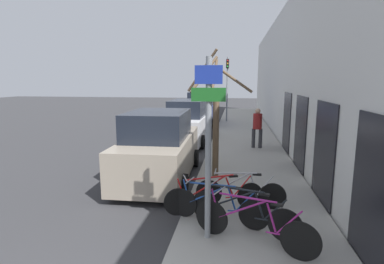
{
  "coord_description": "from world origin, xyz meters",
  "views": [
    {
      "loc": [
        2.12,
        -1.72,
        3.05
      ],
      "look_at": [
        0.95,
        6.21,
        1.67
      ],
      "focal_mm": 28.0,
      "sensor_mm": 36.0,
      "label": 1
    }
  ],
  "objects_px": {
    "bicycle_2": "(217,206)",
    "street_tree": "(215,119)",
    "signpost": "(208,143)",
    "traffic_light": "(227,81)",
    "bicycle_3": "(215,196)",
    "bicycle_1": "(243,212)",
    "parked_car_1": "(189,123)",
    "bicycle_0": "(253,225)",
    "parked_car_0": "(159,148)",
    "pedestrian_near": "(257,125)",
    "bicycle_4": "(240,192)",
    "parked_car_2": "(202,110)"
  },
  "relations": [
    {
      "from": "bicycle_3",
      "to": "traffic_light",
      "type": "height_order",
      "value": "traffic_light"
    },
    {
      "from": "parked_car_2",
      "to": "street_tree",
      "type": "bearing_deg",
      "value": -79.62
    },
    {
      "from": "bicycle_3",
      "to": "pedestrian_near",
      "type": "relative_size",
      "value": 1.25
    },
    {
      "from": "bicycle_4",
      "to": "parked_car_2",
      "type": "bearing_deg",
      "value": 11.35
    },
    {
      "from": "bicycle_2",
      "to": "street_tree",
      "type": "distance_m",
      "value": 3.37
    },
    {
      "from": "bicycle_4",
      "to": "traffic_light",
      "type": "xyz_separation_m",
      "value": [
        -0.79,
        14.85,
        2.52
      ]
    },
    {
      "from": "bicycle_2",
      "to": "pedestrian_near",
      "type": "bearing_deg",
      "value": 4.79
    },
    {
      "from": "signpost",
      "to": "parked_car_0",
      "type": "xyz_separation_m",
      "value": [
        -1.85,
        3.63,
        -0.98
      ]
    },
    {
      "from": "bicycle_1",
      "to": "parked_car_0",
      "type": "distance_m",
      "value": 4.14
    },
    {
      "from": "bicycle_0",
      "to": "parked_car_0",
      "type": "bearing_deg",
      "value": 58.22
    },
    {
      "from": "bicycle_0",
      "to": "parked_car_1",
      "type": "distance_m",
      "value": 9.93
    },
    {
      "from": "bicycle_0",
      "to": "bicycle_1",
      "type": "relative_size",
      "value": 1.01
    },
    {
      "from": "bicycle_3",
      "to": "bicycle_4",
      "type": "height_order",
      "value": "bicycle_3"
    },
    {
      "from": "parked_car_1",
      "to": "parked_car_2",
      "type": "xyz_separation_m",
      "value": [
        0.01,
        5.76,
        0.07
      ]
    },
    {
      "from": "parked_car_0",
      "to": "parked_car_1",
      "type": "height_order",
      "value": "parked_car_0"
    },
    {
      "from": "parked_car_1",
      "to": "pedestrian_near",
      "type": "xyz_separation_m",
      "value": [
        3.25,
        -1.5,
        0.18
      ]
    },
    {
      "from": "bicycle_0",
      "to": "parked_car_0",
      "type": "height_order",
      "value": "parked_car_0"
    },
    {
      "from": "bicycle_2",
      "to": "traffic_light",
      "type": "distance_m",
      "value": 15.91
    },
    {
      "from": "signpost",
      "to": "bicycle_3",
      "type": "xyz_separation_m",
      "value": [
        0.06,
        1.12,
        -1.43
      ]
    },
    {
      "from": "bicycle_2",
      "to": "bicycle_4",
      "type": "bearing_deg",
      "value": -14.34
    },
    {
      "from": "bicycle_1",
      "to": "bicycle_3",
      "type": "distance_m",
      "value": 0.97
    },
    {
      "from": "bicycle_3",
      "to": "bicycle_4",
      "type": "xyz_separation_m",
      "value": [
        0.56,
        0.35,
        -0.0
      ]
    },
    {
      "from": "bicycle_0",
      "to": "street_tree",
      "type": "xyz_separation_m",
      "value": [
        -0.95,
        3.83,
        1.39
      ]
    },
    {
      "from": "street_tree",
      "to": "bicycle_1",
      "type": "bearing_deg",
      "value": -76.5
    },
    {
      "from": "bicycle_3",
      "to": "traffic_light",
      "type": "distance_m",
      "value": 15.41
    },
    {
      "from": "pedestrian_near",
      "to": "bicycle_4",
      "type": "bearing_deg",
      "value": -89.81
    },
    {
      "from": "pedestrian_near",
      "to": "traffic_light",
      "type": "xyz_separation_m",
      "value": [
        -1.58,
        8.44,
        1.89
      ]
    },
    {
      "from": "parked_car_0",
      "to": "parked_car_1",
      "type": "relative_size",
      "value": 0.96
    },
    {
      "from": "bicycle_2",
      "to": "bicycle_3",
      "type": "bearing_deg",
      "value": 23.92
    },
    {
      "from": "parked_car_0",
      "to": "street_tree",
      "type": "height_order",
      "value": "street_tree"
    },
    {
      "from": "bicycle_1",
      "to": "parked_car_1",
      "type": "bearing_deg",
      "value": 38.24
    },
    {
      "from": "parked_car_1",
      "to": "traffic_light",
      "type": "relative_size",
      "value": 1.07
    },
    {
      "from": "signpost",
      "to": "traffic_light",
      "type": "xyz_separation_m",
      "value": [
        -0.18,
        16.32,
        1.08
      ]
    },
    {
      "from": "bicycle_0",
      "to": "street_tree",
      "type": "relative_size",
      "value": 0.56
    },
    {
      "from": "bicycle_0",
      "to": "bicycle_4",
      "type": "bearing_deg",
      "value": 29.99
    },
    {
      "from": "signpost",
      "to": "parked_car_1",
      "type": "xyz_separation_m",
      "value": [
        -1.84,
        9.38,
        -0.99
      ]
    },
    {
      "from": "street_tree",
      "to": "parked_car_1",
      "type": "bearing_deg",
      "value": 106.54
    },
    {
      "from": "signpost",
      "to": "bicycle_1",
      "type": "height_order",
      "value": "signpost"
    },
    {
      "from": "bicycle_1",
      "to": "street_tree",
      "type": "height_order",
      "value": "street_tree"
    },
    {
      "from": "bicycle_1",
      "to": "bicycle_3",
      "type": "bearing_deg",
      "value": 60.67
    },
    {
      "from": "parked_car_1",
      "to": "street_tree",
      "type": "height_order",
      "value": "street_tree"
    },
    {
      "from": "bicycle_1",
      "to": "street_tree",
      "type": "bearing_deg",
      "value": 36.3
    },
    {
      "from": "pedestrian_near",
      "to": "parked_car_2",
      "type": "bearing_deg",
      "value": 121.29
    },
    {
      "from": "bicycle_0",
      "to": "parked_car_2",
      "type": "distance_m",
      "value": 15.55
    },
    {
      "from": "pedestrian_near",
      "to": "signpost",
      "type": "bearing_deg",
      "value": -92.91
    },
    {
      "from": "signpost",
      "to": "traffic_light",
      "type": "relative_size",
      "value": 0.73
    },
    {
      "from": "bicycle_0",
      "to": "pedestrian_near",
      "type": "relative_size",
      "value": 1.24
    },
    {
      "from": "signpost",
      "to": "bicycle_0",
      "type": "relative_size",
      "value": 1.56
    },
    {
      "from": "bicycle_4",
      "to": "parked_car_1",
      "type": "relative_size",
      "value": 0.43
    },
    {
      "from": "signpost",
      "to": "parked_car_2",
      "type": "xyz_separation_m",
      "value": [
        -1.83,
        15.14,
        -0.92
      ]
    }
  ]
}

